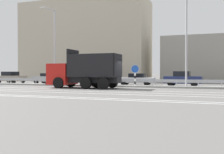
% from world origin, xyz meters
% --- Properties ---
extents(ground_plane, '(320.00, 320.00, 0.00)m').
position_xyz_m(ground_plane, '(0.00, 0.00, 0.00)').
color(ground_plane, '#605E5B').
extents(lane_strip_0, '(71.10, 0.16, 0.01)m').
position_xyz_m(lane_strip_0, '(-3.86, -2.81, 0.00)').
color(lane_strip_0, silver).
rests_on(lane_strip_0, ground_plane).
extents(lane_strip_1, '(71.10, 0.16, 0.01)m').
position_xyz_m(lane_strip_1, '(-3.86, -4.97, 0.00)').
color(lane_strip_1, silver).
rests_on(lane_strip_1, ground_plane).
extents(lane_strip_2, '(71.10, 0.16, 0.01)m').
position_xyz_m(lane_strip_2, '(-3.86, -6.60, 0.00)').
color(lane_strip_2, silver).
rests_on(lane_strip_2, ground_plane).
extents(lane_strip_3, '(71.10, 0.16, 0.01)m').
position_xyz_m(lane_strip_3, '(-3.86, -10.15, 0.00)').
color(lane_strip_3, silver).
rests_on(lane_strip_3, ground_plane).
extents(lane_strip_4, '(71.10, 0.16, 0.01)m').
position_xyz_m(lane_strip_4, '(-3.86, -9.47, 0.00)').
color(lane_strip_4, silver).
rests_on(lane_strip_4, ground_plane).
extents(median_island, '(39.10, 1.10, 0.18)m').
position_xyz_m(median_island, '(0.00, 2.10, 0.09)').
color(median_island, gray).
rests_on(median_island, ground_plane).
extents(median_guardrail, '(71.10, 0.09, 0.78)m').
position_xyz_m(median_guardrail, '(0.00, 3.27, 0.57)').
color(median_guardrail, '#9EA0A5').
rests_on(median_guardrail, ground_plane).
extents(dump_truck, '(7.01, 2.76, 3.65)m').
position_xyz_m(dump_truck, '(-4.69, -1.02, 1.25)').
color(dump_truck, red).
rests_on(dump_truck, ground_plane).
extents(median_road_sign, '(0.83, 0.16, 2.24)m').
position_xyz_m(median_road_sign, '(0.22, 2.10, 1.22)').
color(median_road_sign, white).
rests_on(median_road_sign, ground_plane).
extents(street_lamp_1, '(0.71, 2.28, 8.50)m').
position_xyz_m(street_lamp_1, '(-9.07, 1.93, 4.74)').
color(street_lamp_1, '#ADADB2').
rests_on(street_lamp_1, ground_plane).
extents(street_lamp_2, '(0.70, 2.44, 8.65)m').
position_xyz_m(street_lamp_2, '(5.16, 2.00, 4.84)').
color(street_lamp_2, '#ADADB2').
rests_on(street_lamp_2, ground_plane).
extents(parked_car_2, '(4.25, 2.13, 1.58)m').
position_xyz_m(parked_car_2, '(-18.32, 5.73, 0.79)').
color(parked_car_2, gray).
rests_on(parked_car_2, ground_plane).
extents(parked_car_3, '(3.97, 2.12, 1.37)m').
position_xyz_m(parked_car_3, '(-12.56, 6.08, 0.71)').
color(parked_car_3, '#A3A3A8').
rests_on(parked_car_3, ground_plane).
extents(parked_car_4, '(4.54, 2.00, 1.36)m').
position_xyz_m(parked_car_4, '(-6.57, 5.83, 0.68)').
color(parked_car_4, gray).
rests_on(parked_car_4, ground_plane).
extents(parked_car_5, '(4.41, 2.15, 1.36)m').
position_xyz_m(parked_car_5, '(-0.74, 6.35, 0.70)').
color(parked_car_5, silver).
rests_on(parked_car_5, ground_plane).
extents(parked_car_6, '(4.00, 2.04, 1.60)m').
position_xyz_m(parked_car_6, '(4.57, 5.74, 0.79)').
color(parked_car_6, navy).
rests_on(parked_car_6, ground_plane).
extents(background_building_0, '(22.62, 8.63, 13.91)m').
position_xyz_m(background_building_0, '(-13.58, 19.45, 6.96)').
color(background_building_0, '#B7AD99').
rests_on(background_building_0, ground_plane).
extents(background_building_1, '(13.50, 11.43, 7.04)m').
position_xyz_m(background_building_1, '(7.05, 22.41, 3.52)').
color(background_building_1, gray).
rests_on(background_building_1, ground_plane).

